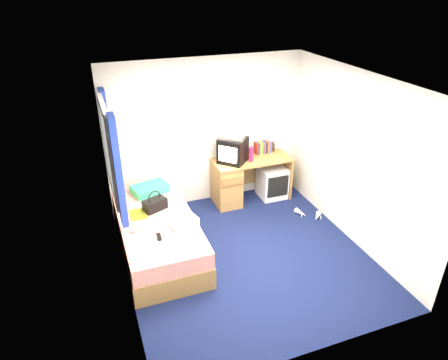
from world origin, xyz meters
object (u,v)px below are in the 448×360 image
object	(u,v)px
desk	(236,180)
remote_control	(159,237)
magazine	(138,214)
handbag	(155,204)
pillow	(150,189)
towel	(183,221)
aerosol_can	(242,155)
vcr	(233,136)
crt_tv	(233,150)
colour_swatch_fan	(165,237)
storage_cube	(272,182)
white_heels	(309,215)
water_bottle	(139,227)
bed	(158,235)
picture_frame	(273,146)
pink_water_bottle	(251,155)

from	to	relation	value
desk	remote_control	bearing A→B (deg)	-139.23
magazine	handbag	bearing A→B (deg)	12.96
pillow	towel	distance (m)	1.06
aerosol_can	vcr	bearing A→B (deg)	-177.10
aerosol_can	crt_tv	bearing A→B (deg)	-176.13
vcr	colour_swatch_fan	size ratio (longest dim) A/B	1.76
magazine	storage_cube	bearing A→B (deg)	16.26
colour_swatch_fan	white_heels	xyz separation A→B (m)	(2.42, 0.51, -0.51)
aerosol_can	desk	bearing A→B (deg)	-173.60
pillow	towel	size ratio (longest dim) A/B	1.56
storage_cube	water_bottle	bearing A→B (deg)	-155.78
storage_cube	crt_tv	distance (m)	0.99
towel	white_heels	distance (m)	2.23
storage_cube	crt_tv	world-z (taller)	crt_tv
bed	aerosol_can	bearing A→B (deg)	29.84
picture_frame	white_heels	size ratio (longest dim) A/B	0.34
aerosol_can	towel	world-z (taller)	aerosol_can
colour_swatch_fan	white_heels	size ratio (longest dim) A/B	0.53
desk	white_heels	bearing A→B (deg)	-43.93
storage_cube	picture_frame	world-z (taller)	picture_frame
pink_water_bottle	handbag	bearing A→B (deg)	-160.69
vcr	towel	world-z (taller)	vcr
bed	water_bottle	distance (m)	0.44
bed	remote_control	xyz separation A→B (m)	(-0.06, -0.44, 0.28)
bed	aerosol_can	size ratio (longest dim) A/B	11.46
vcr	towel	distance (m)	1.77
bed	white_heels	bearing A→B (deg)	1.06
vcr	remote_control	world-z (taller)	vcr
storage_cube	towel	distance (m)	2.23
desk	storage_cube	bearing A→B (deg)	-3.96
pillow	vcr	distance (m)	1.53
bed	picture_frame	xyz separation A→B (m)	(2.29, 1.13, 0.55)
magazine	desk	bearing A→B (deg)	23.14
handbag	magazine	world-z (taller)	handbag
colour_swatch_fan	bed	bearing A→B (deg)	91.07
vcr	crt_tv	bearing A→B (deg)	-97.20
crt_tv	vcr	distance (m)	0.24
crt_tv	magazine	size ratio (longest dim) A/B	1.98
desk	aerosol_can	xyz separation A→B (m)	(0.11, 0.01, 0.43)
picture_frame	aerosol_can	distance (m)	0.68
storage_cube	pillow	bearing A→B (deg)	-176.06
water_bottle	colour_swatch_fan	size ratio (longest dim) A/B	0.91
pink_water_bottle	handbag	distance (m)	1.83
handbag	colour_swatch_fan	bearing A→B (deg)	-114.30
bed	pillow	size ratio (longest dim) A/B	3.84
magazine	colour_swatch_fan	distance (m)	0.69
picture_frame	towel	world-z (taller)	picture_frame
storage_cube	remote_control	world-z (taller)	remote_control
desk	crt_tv	distance (m)	0.55
bed	aerosol_can	world-z (taller)	aerosol_can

